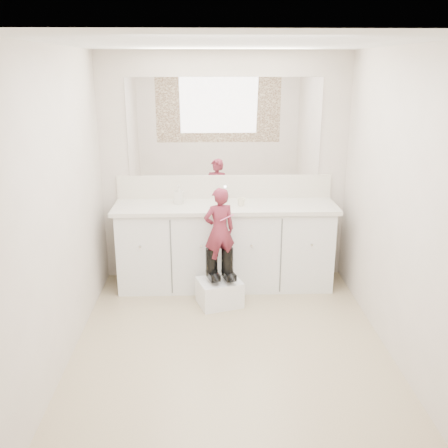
{
  "coord_description": "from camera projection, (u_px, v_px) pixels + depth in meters",
  "views": [
    {
      "loc": [
        -0.17,
        -3.7,
        2.26
      ],
      "look_at": [
        -0.02,
        0.89,
        0.79
      ],
      "focal_mm": 40.0,
      "sensor_mm": 36.0,
      "label": 1
    }
  ],
  "objects": [
    {
      "name": "toothbrush",
      "position": [
        227.0,
        218.0,
        4.62
      ],
      "size": [
        0.13,
        0.05,
        0.06
      ],
      "primitive_type": "cylinder",
      "rotation": [
        0.0,
        1.22,
        0.3
      ],
      "color": "#DB5588",
      "rests_on": "toddler"
    },
    {
      "name": "ceiling",
      "position": [
        232.0,
        43.0,
        3.48
      ],
      "size": [
        3.0,
        3.0,
        0.0
      ],
      "primitive_type": "plane",
      "rotation": [
        3.14,
        0.0,
        0.0
      ],
      "color": "white",
      "rests_on": "wall_back"
    },
    {
      "name": "mirror",
      "position": [
        224.0,
        127.0,
        5.13
      ],
      "size": [
        2.0,
        0.02,
        1.0
      ],
      "primitive_type": "cube",
      "color": "white",
      "rests_on": "wall_back"
    },
    {
      "name": "toddler",
      "position": [
        219.0,
        230.0,
        4.69
      ],
      "size": [
        0.35,
        0.28,
        0.83
      ],
      "primitive_type": "imported",
      "rotation": [
        0.0,
        0.0,
        3.44
      ],
      "color": "#A83343",
      "rests_on": "step_stool"
    },
    {
      "name": "wall_back",
      "position": [
        224.0,
        169.0,
        5.28
      ],
      "size": [
        2.6,
        0.0,
        2.6
      ],
      "primitive_type": "plane",
      "rotation": [
        1.57,
        0.0,
        0.0
      ],
      "color": "#C1B3A5",
      "rests_on": "floor"
    },
    {
      "name": "boot_right",
      "position": [
        227.0,
        265.0,
        4.8
      ],
      "size": [
        0.18,
        0.25,
        0.33
      ],
      "primitive_type": null,
      "rotation": [
        0.0,
        0.0,
        0.3
      ],
      "color": "black",
      "rests_on": "step_stool"
    },
    {
      "name": "wall_right",
      "position": [
        397.0,
        207.0,
        3.89
      ],
      "size": [
        0.0,
        3.0,
        3.0
      ],
      "primitive_type": "plane",
      "rotation": [
        1.57,
        0.0,
        -1.57
      ],
      "color": "#C1B3A5",
      "rests_on": "floor"
    },
    {
      "name": "floor",
      "position": [
        230.0,
        344.0,
        4.21
      ],
      "size": [
        3.0,
        3.0,
        0.0
      ],
      "primitive_type": "plane",
      "color": "#968662",
      "rests_on": "ground"
    },
    {
      "name": "cup",
      "position": [
        241.0,
        202.0,
        5.05
      ],
      "size": [
        0.1,
        0.1,
        0.08
      ],
      "primitive_type": "imported",
      "rotation": [
        0.0,
        0.0,
        -0.2
      ],
      "color": "beige",
      "rests_on": "countertop"
    },
    {
      "name": "step_stool",
      "position": [
        220.0,
        292.0,
        4.89
      ],
      "size": [
        0.48,
        0.44,
        0.25
      ],
      "primitive_type": "cube",
      "rotation": [
        0.0,
        0.0,
        0.3
      ],
      "color": "white",
      "rests_on": "floor"
    },
    {
      "name": "boot_left",
      "position": [
        212.0,
        265.0,
        4.79
      ],
      "size": [
        0.18,
        0.25,
        0.33
      ],
      "primitive_type": null,
      "rotation": [
        0.0,
        0.0,
        0.3
      ],
      "color": "black",
      "rests_on": "step_stool"
    },
    {
      "name": "faucet",
      "position": [
        225.0,
        196.0,
        5.24
      ],
      "size": [
        0.08,
        0.08,
        0.1
      ],
      "primitive_type": "cylinder",
      "color": "silver",
      "rests_on": "countertop"
    },
    {
      "name": "vanity_cabinet",
      "position": [
        225.0,
        247.0,
        5.25
      ],
      "size": [
        2.2,
        0.55,
        0.85
      ],
      "primitive_type": "cube",
      "color": "silver",
      "rests_on": "floor"
    },
    {
      "name": "wall_left",
      "position": [
        61.0,
        210.0,
        3.81
      ],
      "size": [
        0.0,
        3.0,
        3.0
      ],
      "primitive_type": "plane",
      "rotation": [
        1.57,
        0.0,
        1.57
      ],
      "color": "#C1B3A5",
      "rests_on": "floor"
    },
    {
      "name": "dot_panel",
      "position": [
        246.0,
        203.0,
        2.29
      ],
      "size": [
        2.0,
        0.01,
        1.2
      ],
      "primitive_type": "cube",
      "color": "#472819",
      "rests_on": "wall_front"
    },
    {
      "name": "wall_front",
      "position": [
        245.0,
        293.0,
        2.42
      ],
      "size": [
        2.6,
        0.0,
        2.6
      ],
      "primitive_type": "plane",
      "rotation": [
        -1.57,
        0.0,
        0.0
      ],
      "color": "#C1B3A5",
      "rests_on": "floor"
    },
    {
      "name": "countertop",
      "position": [
        225.0,
        207.0,
        5.1
      ],
      "size": [
        2.28,
        0.58,
        0.04
      ],
      "primitive_type": "cube",
      "color": "beige",
      "rests_on": "vanity_cabinet"
    },
    {
      "name": "soap_bottle",
      "position": [
        179.0,
        194.0,
        5.11
      ],
      "size": [
        0.11,
        0.11,
        0.19
      ],
      "primitive_type": "imported",
      "rotation": [
        0.0,
        0.0,
        -0.23
      ],
      "color": "beige",
      "rests_on": "countertop"
    },
    {
      "name": "backsplash",
      "position": [
        224.0,
        187.0,
        5.32
      ],
      "size": [
        2.28,
        0.03,
        0.25
      ],
      "primitive_type": "cube",
      "color": "beige",
      "rests_on": "countertop"
    }
  ]
}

